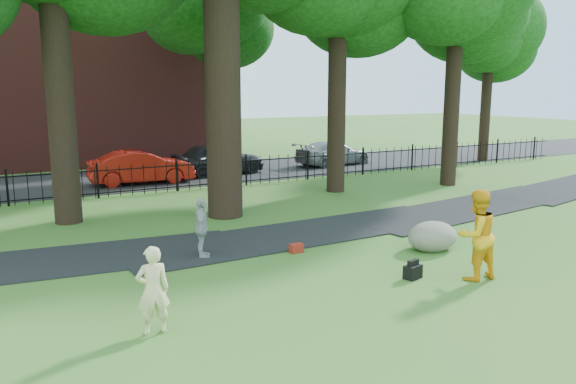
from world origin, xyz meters
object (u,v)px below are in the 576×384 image
woman (153,290)px  red_sedan (141,167)px  man (476,235)px  boulder (433,234)px

woman → red_sedan: 15.35m
man → boulder: bearing=-106.1°
boulder → woman: bearing=-168.6°
man → red_sedan: 15.85m
red_sedan → boulder: bearing=-160.6°
man → boulder: (0.77, 2.11, -0.58)m
woman → man: bearing=179.1°
woman → red_sedan: size_ratio=0.35×
boulder → red_sedan: size_ratio=0.31×
boulder → red_sedan: (-3.94, 13.42, 0.32)m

